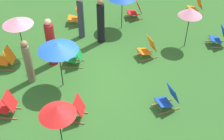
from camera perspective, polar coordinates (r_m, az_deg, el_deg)
The scene contains 19 objects.
ground_plane at distance 10.41m, azimuth -6.57°, elevation -2.67°, with size 40.00×40.00×0.00m, color #2D6026.
deckchair_1 at distance 14.05m, azimuth 4.50°, elevation 11.40°, with size 0.51×0.78×0.83m.
deckchair_2 at distance 11.47m, azimuth 6.95°, elevation 4.15°, with size 0.65×0.86×0.83m.
deckchair_3 at distance 9.64m, azimuth -19.61°, elevation -6.38°, with size 0.61×0.84×0.83m.
deckchair_4 at distance 9.46m, azimuth 10.74°, elevation -5.40°, with size 0.66×0.86×0.83m.
deckchair_5 at distance 11.05m, azimuth -7.22°, elevation 2.62°, with size 0.61×0.84×0.83m.
deckchair_6 at distance 12.81m, azimuth 19.97°, elevation 5.99°, with size 0.54×0.80×0.83m.
deckchair_8 at distance 13.60m, azimuth -6.91°, elevation 10.22°, with size 0.58×0.82×0.83m.
deckchair_9 at distance 11.51m, azimuth -19.59°, elevation 2.03°, with size 0.62×0.84×0.83m.
deckchair_10 at distance 14.91m, azimuth 15.78°, elevation 11.74°, with size 0.52×0.79×0.83m.
deckchair_11 at distance 9.05m, azimuth -7.10°, elevation -7.45°, with size 0.68×0.87×0.83m.
umbrella_0 at distance 11.76m, azimuth 14.88°, elevation 10.74°, with size 0.92×0.92×1.70m.
umbrella_1 at distance 9.45m, azimuth -10.38°, elevation 4.45°, with size 1.29×1.29×1.74m.
umbrella_3 at distance 11.23m, azimuth -17.74°, elevation 8.92°, with size 1.12×1.12×1.71m.
umbrella_4 at distance 7.40m, azimuth -10.50°, elevation -7.77°, with size 0.94×0.94×1.70m.
person_0 at distance 11.97m, azimuth -2.17°, elevation 9.17°, with size 0.42×0.42×1.91m.
person_1 at distance 10.95m, azimuth -11.65°, elevation 5.04°, with size 0.47×0.47×1.89m.
person_2 at distance 10.34m, azimuth -15.81°, elevation 1.45°, with size 0.37×0.37×1.67m.
person_3 at distance 12.36m, azimuth -6.04°, elevation 9.92°, with size 0.36×0.36×1.85m.
Camera 1 is at (7.78, 0.19, 6.91)m, focal length 47.55 mm.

